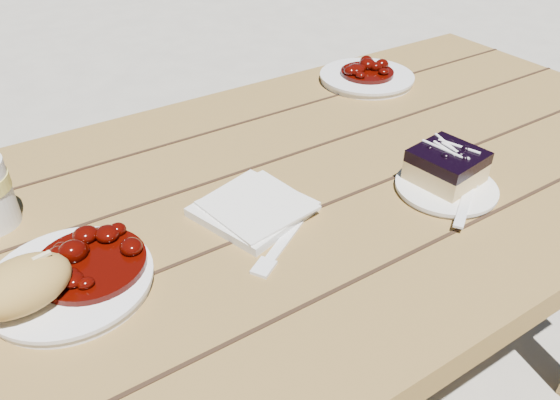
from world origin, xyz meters
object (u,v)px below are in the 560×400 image
main_plate (71,282)px  dessert_plate (446,188)px  second_plate (367,78)px  bread_roll (22,285)px  picnic_table (204,295)px  blueberry_cake (447,165)px

main_plate → dessert_plate: (0.58, -0.11, -0.00)m
main_plate → second_plate: bearing=21.8°
bread_roll → picnic_table: bearing=14.0°
blueberry_cake → bread_roll: bearing=165.2°
picnic_table → dessert_plate: (0.38, -0.16, 0.17)m
picnic_table → bread_roll: 0.34m
picnic_table → dessert_plate: dessert_plate is taller
picnic_table → blueberry_cake: 0.46m
picnic_table → bread_roll: bread_roll is taller
main_plate → bread_roll: bearing=-160.0°
main_plate → second_plate: 0.83m
main_plate → bread_roll: (-0.06, -0.02, 0.04)m
picnic_table → bread_roll: size_ratio=16.54×
picnic_table → second_plate: bearing=24.9°
picnic_table → main_plate: size_ratio=9.60×
second_plate → main_plate: bearing=-158.2°
main_plate → bread_roll: 0.07m
bread_roll → second_plate: (0.83, 0.33, -0.04)m
bread_roll → second_plate: size_ratio=0.57×
picnic_table → second_plate: second_plate is taller
dessert_plate → second_plate: second_plate is taller
main_plate → dessert_plate: size_ratio=1.30×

